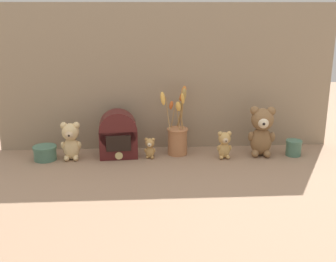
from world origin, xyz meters
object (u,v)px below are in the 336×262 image
at_px(decorative_tin_tall, 294,148).
at_px(flower_vase, 178,135).
at_px(teddy_bear_large, 262,130).
at_px(teddy_bear_tiny, 150,148).
at_px(vintage_radio, 118,135).
at_px(decorative_tin_short, 45,153).
at_px(teddy_bear_small, 224,144).
at_px(teddy_bear_medium, 71,140).

bearing_deg(decorative_tin_tall, flower_vase, 174.29).
distance_m(teddy_bear_large, teddy_bear_tiny, 0.54).
distance_m(teddy_bear_tiny, vintage_radio, 0.16).
bearing_deg(vintage_radio, decorative_tin_short, -175.74).
bearing_deg(vintage_radio, flower_vase, 3.60).
bearing_deg(decorative_tin_short, teddy_bear_small, -1.77).
xyz_separation_m(vintage_radio, decorative_tin_tall, (0.84, -0.04, -0.07)).
bearing_deg(teddy_bear_tiny, decorative_tin_tall, -0.62).
distance_m(teddy_bear_tiny, decorative_tin_short, 0.49).
relative_size(teddy_bear_medium, decorative_tin_tall, 2.36).
distance_m(flower_vase, vintage_radio, 0.28).
relative_size(teddy_bear_large, flower_vase, 0.73).
distance_m(teddy_bear_large, decorative_tin_tall, 0.18).
height_order(teddy_bear_medium, teddy_bear_tiny, teddy_bear_medium).
relative_size(teddy_bear_large, teddy_bear_small, 1.83).
relative_size(teddy_bear_tiny, vintage_radio, 0.44).
bearing_deg(decorative_tin_short, vintage_radio, 4.26).
bearing_deg(decorative_tin_tall, teddy_bear_medium, 179.29).
height_order(teddy_bear_tiny, decorative_tin_tall, teddy_bear_tiny).
bearing_deg(decorative_tin_short, teddy_bear_tiny, -0.57).
xyz_separation_m(vintage_radio, decorative_tin_short, (-0.34, -0.03, -0.07)).
bearing_deg(teddy_bear_tiny, decorative_tin_short, 179.43).
distance_m(decorative_tin_tall, decorative_tin_short, 1.18).
distance_m(teddy_bear_large, teddy_bear_small, 0.19).
xyz_separation_m(teddy_bear_small, teddy_bear_tiny, (-0.35, 0.02, -0.02)).
bearing_deg(decorative_tin_short, teddy_bear_medium, 0.40).
relative_size(teddy_bear_small, decorative_tin_tall, 1.72).
relative_size(teddy_bear_large, teddy_bear_tiny, 2.41).
bearing_deg(flower_vase, teddy_bear_medium, -175.17).
xyz_separation_m(teddy_bear_small, vintage_radio, (-0.50, 0.05, 0.04)).
xyz_separation_m(teddy_bear_small, decorative_tin_tall, (0.34, 0.01, -0.03)).
xyz_separation_m(teddy_bear_medium, decorative_tin_short, (-0.12, -0.00, -0.06)).
relative_size(teddy_bear_tiny, decorative_tin_tall, 1.31).
height_order(flower_vase, decorative_tin_tall, flower_vase).
height_order(teddy_bear_large, teddy_bear_medium, teddy_bear_large).
bearing_deg(teddy_bear_medium, decorative_tin_tall, -0.71).
xyz_separation_m(teddy_bear_tiny, decorative_tin_tall, (0.69, -0.01, -0.01)).
distance_m(teddy_bear_large, vintage_radio, 0.68).
distance_m(teddy_bear_tiny, decorative_tin_tall, 0.69).
height_order(teddy_bear_tiny, flower_vase, flower_vase).
bearing_deg(teddy_bear_large, decorative_tin_tall, -5.44).
distance_m(teddy_bear_small, teddy_bear_tiny, 0.35).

